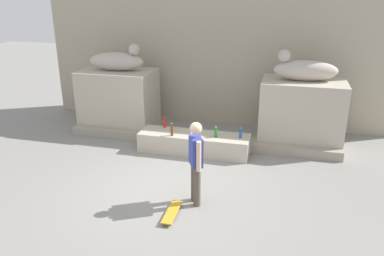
# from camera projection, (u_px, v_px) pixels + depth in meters

# --- Properties ---
(ground_plane) EXTENTS (40.00, 40.00, 0.00)m
(ground_plane) POSITION_uv_depth(u_px,v_px,m) (171.00, 188.00, 7.97)
(ground_plane) COLOR gray
(facade_wall) EXTENTS (10.64, 0.60, 5.16)m
(facade_wall) POSITION_uv_depth(u_px,v_px,m) (216.00, 38.00, 11.37)
(facade_wall) COLOR #ADA28A
(facade_wall) RESTS_ON ground_plane
(pedestal_left) EXTENTS (2.11, 1.36, 1.75)m
(pedestal_left) POSITION_uv_depth(u_px,v_px,m) (119.00, 100.00, 11.20)
(pedestal_left) COLOR #B7AD99
(pedestal_left) RESTS_ON ground_plane
(pedestal_right) EXTENTS (2.11, 1.36, 1.75)m
(pedestal_right) POSITION_uv_depth(u_px,v_px,m) (301.00, 113.00, 9.98)
(pedestal_right) COLOR #B7AD99
(pedestal_right) RESTS_ON ground_plane
(statue_reclining_left) EXTENTS (1.64, 0.68, 0.78)m
(statue_reclining_left) POSITION_uv_depth(u_px,v_px,m) (118.00, 61.00, 10.80)
(statue_reclining_left) COLOR #BFB2A6
(statue_reclining_left) RESTS_ON pedestal_left
(statue_reclining_right) EXTENTS (1.64, 0.70, 0.78)m
(statue_reclining_right) POSITION_uv_depth(u_px,v_px,m) (304.00, 70.00, 9.59)
(statue_reclining_right) COLOR #BFB2A6
(statue_reclining_right) RESTS_ON pedestal_right
(ledge_block) EXTENTS (2.82, 0.78, 0.49)m
(ledge_block) POSITION_uv_depth(u_px,v_px,m) (194.00, 143.00, 9.70)
(ledge_block) COLOR #B7AD99
(ledge_block) RESTS_ON ground_plane
(skater) EXTENTS (0.34, 0.49, 1.67)m
(skater) POSITION_uv_depth(u_px,v_px,m) (196.00, 160.00, 7.12)
(skater) COLOR brown
(skater) RESTS_ON ground_plane
(skateboard) EXTENTS (0.22, 0.81, 0.08)m
(skateboard) POSITION_uv_depth(u_px,v_px,m) (172.00, 212.00, 7.00)
(skateboard) COLOR gold
(skateboard) RESTS_ON ground_plane
(bottle_green) EXTENTS (0.08, 0.08, 0.28)m
(bottle_green) POSITION_uv_depth(u_px,v_px,m) (216.00, 133.00, 9.37)
(bottle_green) COLOR #1E722D
(bottle_green) RESTS_ON ledge_block
(bottle_brown) EXTENTS (0.07, 0.07, 0.33)m
(bottle_brown) POSITION_uv_depth(u_px,v_px,m) (172.00, 130.00, 9.47)
(bottle_brown) COLOR #593314
(bottle_brown) RESTS_ON ledge_block
(bottle_blue) EXTENTS (0.07, 0.07, 0.27)m
(bottle_blue) POSITION_uv_depth(u_px,v_px,m) (240.00, 134.00, 9.32)
(bottle_blue) COLOR #194C99
(bottle_blue) RESTS_ON ledge_block
(bottle_red) EXTENTS (0.08, 0.08, 0.30)m
(bottle_red) POSITION_uv_depth(u_px,v_px,m) (165.00, 123.00, 10.03)
(bottle_red) COLOR red
(bottle_red) RESTS_ON ledge_block
(stair_step) EXTENTS (7.32, 0.50, 0.24)m
(stair_step) POSITION_uv_depth(u_px,v_px,m) (199.00, 140.00, 10.21)
(stair_step) COLOR gray
(stair_step) RESTS_ON ground_plane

